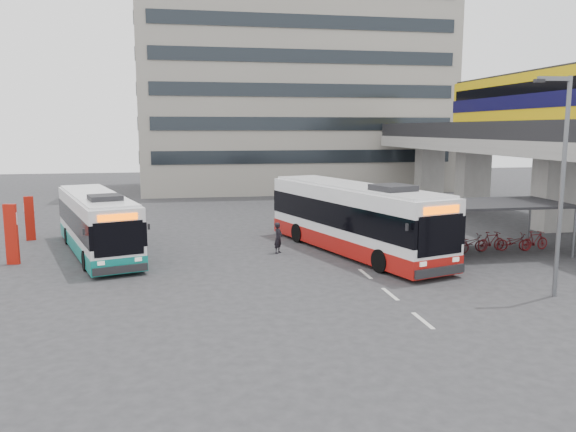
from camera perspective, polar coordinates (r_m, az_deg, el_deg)
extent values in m
plane|color=#28282B|center=(23.71, 2.07, -6.18)|extent=(120.00, 120.00, 0.00)
cube|color=gray|center=(37.63, 25.46, 2.12)|extent=(2.20, 1.60, 4.60)
cube|color=gray|center=(46.08, 18.25, 3.62)|extent=(2.20, 1.60, 4.60)
cube|color=gray|center=(53.23, 14.16, 4.44)|extent=(2.20, 1.60, 4.60)
cube|color=gray|center=(40.76, 22.45, 6.65)|extent=(8.00, 32.00, 0.90)
cube|color=black|center=(38.86, 17.82, 8.29)|extent=(0.35, 32.00, 1.10)
cube|color=black|center=(42.88, 26.80, 7.79)|extent=(0.35, 32.00, 1.10)
cube|color=gold|center=(38.14, 25.26, 10.21)|extent=(2.90, 20.00, 3.90)
cube|color=#0C0935|center=(38.15, 25.28, 10.51)|extent=(2.98, 20.02, 0.90)
cube|color=black|center=(38.19, 25.36, 11.70)|extent=(2.96, 19.20, 0.70)
cube|color=black|center=(38.27, 25.46, 13.12)|extent=(2.70, 19.60, 0.25)
cylinder|color=#595B60|center=(28.92, 7.24, -1.07)|extent=(0.12, 0.12, 2.40)
cylinder|color=#595B60|center=(33.07, 23.32, -0.48)|extent=(0.12, 0.12, 2.40)
cylinder|color=#595B60|center=(25.57, 9.64, -2.43)|extent=(0.12, 0.12, 2.40)
cylinder|color=#595B60|center=(30.18, 27.07, -1.56)|extent=(0.12, 0.12, 2.40)
cube|color=black|center=(28.92, 17.48, 1.16)|extent=(10.00, 4.00, 0.12)
imported|color=black|center=(27.64, 9.91, -3.17)|extent=(1.71, 0.60, 0.90)
imported|color=black|center=(28.04, 12.11, -2.97)|extent=(1.66, 0.47, 1.00)
imported|color=black|center=(28.50, 14.23, -2.95)|extent=(1.71, 0.60, 0.90)
imported|color=black|center=(28.98, 16.30, -2.75)|extent=(1.66, 0.47, 1.00)
imported|color=#350C0F|center=(29.51, 18.28, -2.73)|extent=(1.71, 0.60, 0.90)
imported|color=#3F0C0F|center=(30.06, 20.21, -2.53)|extent=(1.66, 0.47, 1.00)
imported|color=#490C0F|center=(30.66, 22.05, -2.51)|extent=(1.71, 0.60, 0.90)
imported|color=#540C0F|center=(31.27, 23.83, -2.32)|extent=(1.66, 0.47, 1.00)
cube|color=gray|center=(59.71, 0.39, 14.96)|extent=(30.00, 15.00, 25.00)
cube|color=beige|center=(18.98, 13.54, -10.28)|extent=(0.15, 1.60, 0.01)
cube|color=beige|center=(21.62, 10.33, -7.80)|extent=(0.15, 1.60, 0.01)
cube|color=beige|center=(24.35, 7.86, -5.84)|extent=(0.15, 1.60, 0.01)
cube|color=white|center=(28.17, 6.64, 0.09)|extent=(6.23, 12.61, 2.84)
cube|color=#9B120E|center=(28.40, 6.59, -2.54)|extent=(6.28, 12.66, 0.77)
cube|color=black|center=(28.15, 6.64, 0.35)|extent=(6.29, 12.65, 1.19)
cube|color=#FF5900|center=(23.22, 15.31, 0.60)|extent=(1.78, 0.63, 0.31)
cube|color=black|center=(25.48, 10.63, 2.81)|extent=(2.00, 2.05, 0.29)
cylinder|color=black|center=(24.56, 9.41, -4.53)|extent=(0.61, 1.08, 1.03)
cylinder|color=black|center=(31.92, 4.93, -1.34)|extent=(0.61, 1.08, 1.03)
cube|color=white|center=(29.41, -18.87, -0.44)|extent=(5.46, 10.97, 2.47)
cube|color=#0C7369|center=(29.61, -18.76, -2.63)|extent=(5.51, 11.02, 0.67)
cube|color=black|center=(29.39, -18.88, -0.23)|extent=(5.53, 11.00, 1.03)
cube|color=#FF5900|center=(24.02, -16.91, -0.12)|extent=(1.55, 0.56, 0.27)
cube|color=black|center=(26.58, -18.09, 1.77)|extent=(1.75, 1.79, 0.25)
cylinder|color=black|center=(26.12, -19.83, -4.28)|extent=(0.53, 0.94, 0.90)
cylinder|color=black|center=(32.71, -17.77, -1.61)|extent=(0.53, 0.94, 0.90)
imported|color=black|center=(27.93, -0.99, -2.24)|extent=(0.63, 0.68, 1.55)
cylinder|color=#595B60|center=(22.55, 26.07, 2.46)|extent=(0.16, 0.16, 7.98)
cube|color=#595B60|center=(22.20, 25.43, 12.50)|extent=(1.20, 0.23, 0.15)
cube|color=black|center=(21.91, 24.16, 12.42)|extent=(0.36, 0.20, 0.12)
cube|color=#A8150A|center=(28.47, -26.28, -1.68)|extent=(0.58, 0.27, 2.79)
cube|color=white|center=(28.36, -26.38, -0.24)|extent=(0.60, 0.15, 0.56)
cube|color=#A8150A|center=(34.22, -24.76, -0.22)|extent=(0.52, 0.31, 2.47)
cube|color=white|center=(34.13, -24.83, 0.84)|extent=(0.52, 0.22, 0.49)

